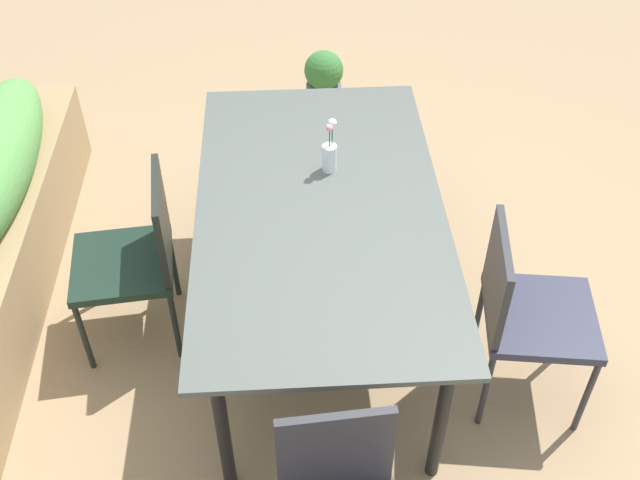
# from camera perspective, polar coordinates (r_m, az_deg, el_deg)

# --- Properties ---
(ground_plane) EXTENTS (12.00, 12.00, 0.00)m
(ground_plane) POSITION_cam_1_polar(r_m,az_deg,el_deg) (3.76, 0.72, -7.36)
(ground_plane) COLOR #9E7F5B
(dining_table) EXTENTS (1.90, 1.07, 0.78)m
(dining_table) POSITION_cam_1_polar(r_m,az_deg,el_deg) (3.30, -0.00, 1.85)
(dining_table) COLOR #4C514C
(dining_table) RESTS_ON ground
(chair_near_left) EXTENTS (0.52, 0.52, 0.91)m
(chair_near_left) POSITION_cam_1_polar(r_m,az_deg,el_deg) (3.28, 15.18, -4.93)
(chair_near_left) COLOR #2D2E40
(chair_near_left) RESTS_ON ground
(chair_far_side) EXTENTS (0.50, 0.50, 0.90)m
(chair_far_side) POSITION_cam_1_polar(r_m,az_deg,el_deg) (3.54, -13.61, -0.90)
(chair_far_side) COLOR black
(chair_far_side) RESTS_ON ground
(flower_vase) EXTENTS (0.07, 0.07, 0.26)m
(flower_vase) POSITION_cam_1_polar(r_m,az_deg,el_deg) (3.40, 0.73, 6.65)
(flower_vase) COLOR silver
(flower_vase) RESTS_ON dining_table
(potted_plant) EXTENTS (0.25, 0.25, 0.50)m
(potted_plant) POSITION_cam_1_polar(r_m,az_deg,el_deg) (5.06, 0.28, 11.58)
(potted_plant) COLOR slate
(potted_plant) RESTS_ON ground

